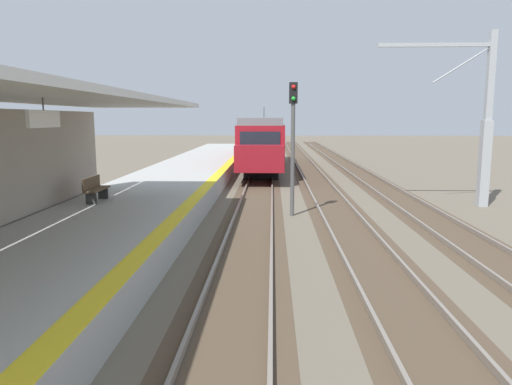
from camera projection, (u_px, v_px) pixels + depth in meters
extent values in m
cube|color=#A8A8A3|center=(129.00, 214.00, 17.47)|extent=(5.00, 80.00, 0.90)
cube|color=yellow|center=(191.00, 202.00, 17.32)|extent=(0.50, 80.00, 0.01)
cube|color=white|center=(44.00, 119.00, 10.30)|extent=(0.08, 1.40, 0.36)
cylinder|color=#333333|center=(43.00, 104.00, 10.25)|extent=(0.03, 0.03, 0.27)
cube|color=#4C3D2D|center=(256.00, 207.00, 21.34)|extent=(2.34, 120.00, 0.01)
cube|color=slate|center=(239.00, 205.00, 21.35)|extent=(0.08, 120.00, 0.15)
cube|color=slate|center=(272.00, 205.00, 21.30)|extent=(0.08, 120.00, 0.15)
cube|color=#4C3D2D|center=(333.00, 207.00, 21.22)|extent=(2.34, 120.00, 0.01)
cube|color=slate|center=(317.00, 205.00, 21.24)|extent=(0.08, 120.00, 0.15)
cube|color=slate|center=(350.00, 206.00, 21.19)|extent=(0.08, 120.00, 0.15)
cube|color=#4C3D2D|center=(412.00, 208.00, 21.11)|extent=(2.34, 120.00, 0.01)
cube|color=slate|center=(395.00, 206.00, 21.12)|extent=(0.08, 120.00, 0.15)
cube|color=slate|center=(429.00, 206.00, 21.07)|extent=(0.08, 120.00, 0.15)
cube|color=maroon|center=(263.00, 142.00, 37.09)|extent=(2.90, 18.00, 2.70)
cube|color=slate|center=(263.00, 121.00, 36.86)|extent=(2.67, 18.00, 0.44)
cube|color=black|center=(260.00, 142.00, 28.12)|extent=(2.32, 0.06, 1.21)
cube|color=maroon|center=(260.00, 158.00, 27.48)|extent=(2.78, 1.60, 1.49)
cube|color=black|center=(282.00, 136.00, 36.98)|extent=(0.04, 15.84, 0.86)
cylinder|color=#333333|center=(264.00, 113.00, 40.31)|extent=(0.06, 0.06, 0.90)
cube|color=black|center=(261.00, 173.00, 31.57)|extent=(2.17, 2.20, 0.72)
cube|color=black|center=(264.00, 158.00, 43.13)|extent=(2.17, 2.20, 0.72)
cylinder|color=#4C4C4C|center=(293.00, 161.00, 19.08)|extent=(0.16, 0.16, 4.40)
cube|color=black|center=(293.00, 93.00, 18.69)|extent=(0.32, 0.24, 0.80)
sphere|color=red|center=(294.00, 87.00, 18.52)|extent=(0.16, 0.16, 0.16)
sphere|color=green|center=(293.00, 99.00, 18.58)|extent=(0.16, 0.16, 0.16)
cube|color=#9EA3A8|center=(484.00, 164.00, 21.20)|extent=(0.40, 0.40, 3.75)
cube|color=#9EA3A8|center=(491.00, 76.00, 20.64)|extent=(0.28, 0.28, 3.75)
cube|color=#9EA3A8|center=(435.00, 45.00, 20.53)|extent=(4.80, 0.16, 0.16)
cylinder|color=#9EA3A8|center=(463.00, 64.00, 20.61)|extent=(2.47, 0.07, 1.60)
cube|color=brown|center=(97.00, 189.00, 17.33)|extent=(0.44, 1.60, 0.06)
cube|color=brown|center=(91.00, 182.00, 17.30)|extent=(0.06, 1.60, 0.40)
cube|color=#333333|center=(91.00, 198.00, 16.77)|extent=(0.36, 0.08, 0.44)
cube|color=#333333|center=(103.00, 193.00, 17.96)|extent=(0.36, 0.08, 0.44)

